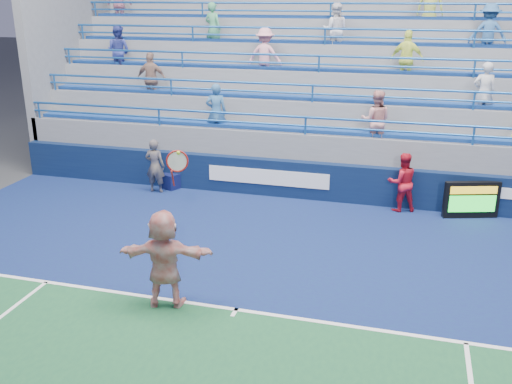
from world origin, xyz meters
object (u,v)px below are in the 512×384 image
(serve_speed_board, at_px, (471,200))
(judge_chair, at_px, (172,180))
(ball_girl, at_px, (402,182))
(tennis_player, at_px, (165,259))
(line_judge, at_px, (155,166))

(serve_speed_board, xyz_separation_m, judge_chair, (-8.61, 0.17, -0.24))
(judge_chair, height_order, ball_girl, ball_girl)
(tennis_player, distance_m, ball_girl, 7.57)
(ball_girl, bearing_deg, judge_chair, -20.25)
(line_judge, bearing_deg, ball_girl, -179.35)
(serve_speed_board, relative_size, judge_chair, 1.71)
(judge_chair, height_order, line_judge, line_judge)
(serve_speed_board, bearing_deg, judge_chair, 178.86)
(tennis_player, bearing_deg, serve_speed_board, 46.60)
(serve_speed_board, distance_m, line_judge, 8.93)
(line_judge, bearing_deg, judge_chair, -126.45)
(judge_chair, distance_m, ball_girl, 6.83)
(ball_girl, bearing_deg, tennis_player, 37.53)
(serve_speed_board, distance_m, tennis_player, 8.65)
(serve_speed_board, bearing_deg, line_judge, -178.19)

